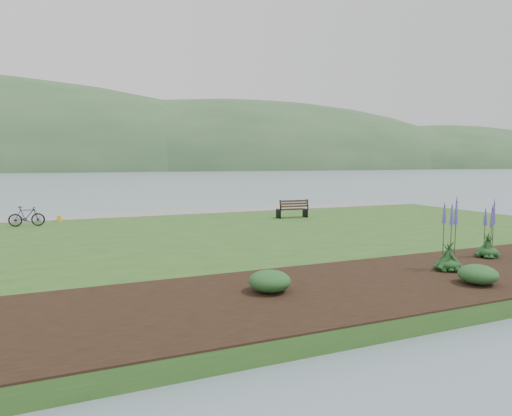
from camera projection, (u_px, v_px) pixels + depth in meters
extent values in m
plane|color=slate|center=(198.00, 240.00, 19.18)|extent=(600.00, 600.00, 0.00)
cube|color=#2C551E|center=(213.00, 243.00, 17.34)|extent=(34.00, 20.00, 0.40)
cube|color=gray|center=(163.00, 213.00, 25.44)|extent=(34.00, 2.20, 0.03)
cube|color=black|center=(425.00, 276.00, 11.39)|extent=(24.00, 4.40, 0.04)
cube|color=black|center=(292.00, 209.00, 23.56)|extent=(1.59, 0.65, 0.05)
cube|color=black|center=(294.00, 204.00, 23.25)|extent=(1.57, 0.25, 0.49)
cube|color=black|center=(278.00, 214.00, 23.32)|extent=(0.09, 0.54, 0.43)
cube|color=black|center=(305.00, 213.00, 23.83)|extent=(0.09, 0.54, 0.43)
imported|color=black|center=(27.00, 216.00, 20.32)|extent=(0.58, 1.54, 0.90)
cube|color=yellow|center=(59.00, 219.00, 22.04)|extent=(0.23, 0.30, 0.28)
ellipsoid|color=#153C19|center=(448.00, 264.00, 11.91)|extent=(0.62, 0.62, 0.31)
cone|color=#48429A|center=(450.00, 226.00, 11.80)|extent=(0.32, 0.32, 1.72)
ellipsoid|color=#153C19|center=(487.00, 252.00, 13.56)|extent=(0.62, 0.62, 0.31)
cone|color=#48429A|center=(489.00, 223.00, 13.47)|extent=(0.32, 0.32, 1.45)
ellipsoid|color=#1E4C21|center=(270.00, 281.00, 9.93)|extent=(0.93, 0.93, 0.46)
ellipsoid|color=#1E4C21|center=(478.00, 274.00, 10.56)|extent=(0.89, 0.89, 0.44)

